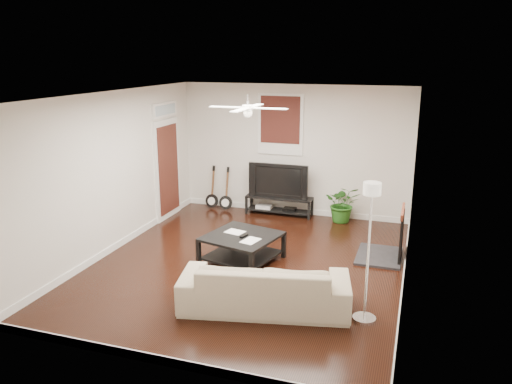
# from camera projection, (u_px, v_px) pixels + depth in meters

# --- Properties ---
(room) EXTENTS (5.01, 6.01, 2.81)m
(room) POSITION_uv_depth(u_px,v_px,m) (248.00, 183.00, 8.07)
(room) COLOR black
(room) RESTS_ON ground
(brick_accent) EXTENTS (0.02, 2.20, 2.80)m
(brick_accent) POSITION_uv_depth(u_px,v_px,m) (412.00, 181.00, 8.24)
(brick_accent) COLOR #9B4B32
(brick_accent) RESTS_ON floor
(fireplace) EXTENTS (0.80, 1.10, 0.92)m
(fireplace) POSITION_uv_depth(u_px,v_px,m) (390.00, 233.00, 8.57)
(fireplace) COLOR black
(fireplace) RESTS_ON floor
(window_back) EXTENTS (1.00, 0.06, 1.30)m
(window_back) POSITION_uv_depth(u_px,v_px,m) (280.00, 124.00, 10.74)
(window_back) COLOR #36110E
(window_back) RESTS_ON wall_back
(door_left) EXTENTS (0.08, 1.00, 2.50)m
(door_left) POSITION_uv_depth(u_px,v_px,m) (167.00, 160.00, 10.59)
(door_left) COLOR white
(door_left) RESTS_ON wall_left
(tv_stand) EXTENTS (1.45, 0.39, 0.41)m
(tv_stand) POSITION_uv_depth(u_px,v_px,m) (279.00, 206.00, 11.01)
(tv_stand) COLOR black
(tv_stand) RESTS_ON floor
(tv) EXTENTS (1.30, 0.17, 0.75)m
(tv) POSITION_uv_depth(u_px,v_px,m) (280.00, 180.00, 10.88)
(tv) COLOR black
(tv) RESTS_ON tv_stand
(coffee_table) EXTENTS (1.34, 1.34, 0.47)m
(coffee_table) POSITION_uv_depth(u_px,v_px,m) (242.00, 248.00, 8.51)
(coffee_table) COLOR black
(coffee_table) RESTS_ON floor
(sofa) EXTENTS (2.45, 1.36, 0.67)m
(sofa) POSITION_uv_depth(u_px,v_px,m) (265.00, 285.00, 6.91)
(sofa) COLOR tan
(sofa) RESTS_ON floor
(floor_lamp) EXTENTS (0.37, 0.37, 1.89)m
(floor_lamp) POSITION_uv_depth(u_px,v_px,m) (368.00, 253.00, 6.43)
(floor_lamp) COLOR white
(floor_lamp) RESTS_ON floor
(potted_plant) EXTENTS (0.80, 0.72, 0.80)m
(potted_plant) POSITION_uv_depth(u_px,v_px,m) (343.00, 203.00, 10.48)
(potted_plant) COLOR #245E1B
(potted_plant) RESTS_ON floor
(guitar_left) EXTENTS (0.31, 0.23, 0.97)m
(guitar_left) POSITION_uv_depth(u_px,v_px,m) (212.00, 188.00, 11.39)
(guitar_left) COLOR black
(guitar_left) RESTS_ON floor
(guitar_right) EXTENTS (0.31, 0.23, 0.97)m
(guitar_right) POSITION_uv_depth(u_px,v_px,m) (225.00, 189.00, 11.25)
(guitar_right) COLOR black
(guitar_right) RESTS_ON floor
(ceiling_fan) EXTENTS (1.24, 1.24, 0.32)m
(ceiling_fan) POSITION_uv_depth(u_px,v_px,m) (248.00, 108.00, 7.76)
(ceiling_fan) COLOR white
(ceiling_fan) RESTS_ON ceiling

